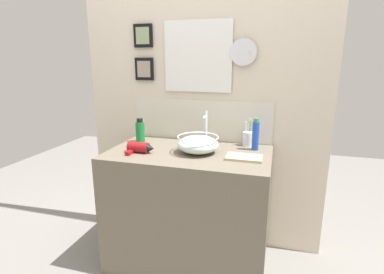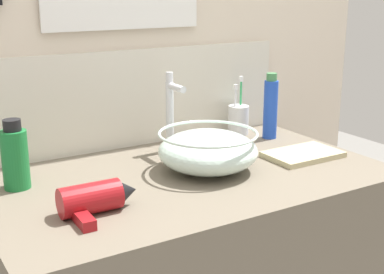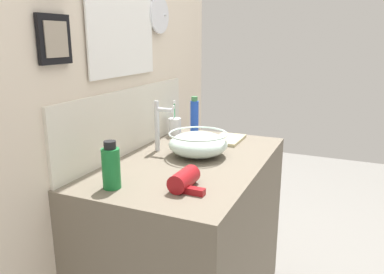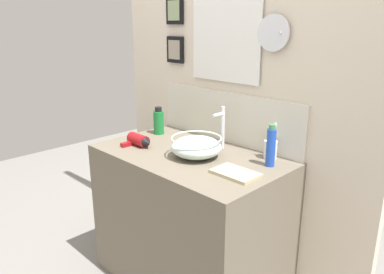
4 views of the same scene
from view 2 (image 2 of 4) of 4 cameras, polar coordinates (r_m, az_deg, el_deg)
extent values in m
cube|color=beige|center=(1.68, -6.14, 4.11)|extent=(1.05, 0.02, 0.30)
ellipsoid|color=silver|center=(1.46, 1.71, -1.55)|extent=(0.27, 0.27, 0.11)
torus|color=silver|center=(1.44, 1.73, 0.40)|extent=(0.27, 0.27, 0.01)
torus|color=#B2B7BC|center=(1.47, 1.70, -3.45)|extent=(0.10, 0.10, 0.01)
cylinder|color=silver|center=(1.62, -2.38, 2.14)|extent=(0.02, 0.02, 0.21)
cylinder|color=silver|center=(1.56, -1.69, 5.29)|extent=(0.02, 0.08, 0.02)
cylinder|color=silver|center=(1.60, -2.43, 6.40)|extent=(0.02, 0.02, 0.03)
cylinder|color=maroon|center=(1.22, -10.81, -6.44)|extent=(0.14, 0.07, 0.07)
cone|color=black|center=(1.25, -6.93, -5.73)|extent=(0.05, 0.06, 0.06)
cube|color=maroon|center=(1.17, -11.53, -8.59)|extent=(0.03, 0.09, 0.02)
cylinder|color=silver|center=(1.83, 4.97, 1.82)|extent=(0.07, 0.07, 0.10)
cylinder|color=green|center=(1.83, 5.20, 3.23)|extent=(0.01, 0.01, 0.17)
cube|color=white|center=(1.81, 5.27, 6.19)|extent=(0.01, 0.01, 0.02)
cylinder|color=white|center=(1.81, 4.61, 2.71)|extent=(0.01, 0.01, 0.15)
cube|color=white|center=(1.79, 4.67, 5.33)|extent=(0.01, 0.01, 0.02)
cylinder|color=blue|center=(1.78, 8.36, 2.90)|extent=(0.05, 0.05, 0.19)
cylinder|color=#3F7F4C|center=(1.76, 8.50, 6.35)|extent=(0.03, 0.03, 0.03)
cylinder|color=#197233|center=(1.40, -18.34, -2.31)|extent=(0.07, 0.07, 0.15)
cylinder|color=black|center=(1.37, -18.66, 1.20)|extent=(0.04, 0.04, 0.03)
cube|color=tan|center=(1.62, 11.74, -1.83)|extent=(0.22, 0.14, 0.02)
camera|label=1|loc=(1.41, 87.72, 4.67)|focal=28.00mm
camera|label=3|loc=(0.94, -87.59, 3.06)|focal=35.00mm
camera|label=4|loc=(2.11, 66.16, 12.28)|focal=35.00mm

